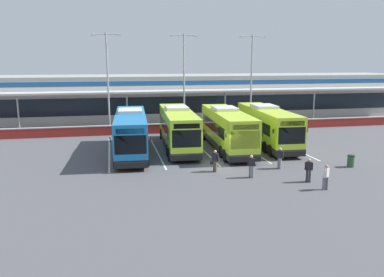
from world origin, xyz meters
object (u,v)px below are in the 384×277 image
object	(u,v)px
coach_bus_centre	(227,130)
pedestrian_approaching_bus	(251,165)
pedestrian_child	(326,176)
lamp_post_east	(251,75)
coach_bus_right_centre	(267,127)
lamp_post_centre	(184,76)
litter_bin	(351,161)
coach_bus_leftmost	(131,133)
pedestrian_in_dark_coat	(309,169)
pedestrian_with_handbag	(215,160)
lamp_post_west	(108,76)
coach_bus_left_centre	(178,129)
pedestrian_near_bin	(280,157)

from	to	relation	value
coach_bus_centre	pedestrian_approaching_bus	world-z (taller)	coach_bus_centre
pedestrian_child	lamp_post_east	bearing A→B (deg)	81.12
coach_bus_right_centre	lamp_post_centre	bearing A→B (deg)	121.67
coach_bus_centre	litter_bin	size ratio (longest dim) A/B	13.19
coach_bus_leftmost	pedestrian_in_dark_coat	distance (m)	15.56
lamp_post_east	pedestrian_with_handbag	bearing A→B (deg)	-117.09
pedestrian_with_handbag	lamp_post_west	bearing A→B (deg)	112.81
coach_bus_left_centre	coach_bus_right_centre	world-z (taller)	same
pedestrian_with_handbag	coach_bus_left_centre	bearing A→B (deg)	98.77
coach_bus_leftmost	coach_bus_right_centre	bearing A→B (deg)	3.86
pedestrian_near_bin	pedestrian_approaching_bus	distance (m)	3.40
coach_bus_left_centre	litter_bin	xyz separation A→B (m)	(11.84, -9.33, -1.32)
coach_bus_right_centre	litter_bin	size ratio (longest dim) A/B	13.19
pedestrian_with_handbag	litter_bin	distance (m)	10.59
coach_bus_centre	coach_bus_right_centre	size ratio (longest dim) A/B	1.00
coach_bus_centre	lamp_post_east	size ratio (longest dim) A/B	1.12
pedestrian_in_dark_coat	lamp_post_west	size ratio (longest dim) A/B	0.15
pedestrian_in_dark_coat	lamp_post_centre	bearing A→B (deg)	101.50
pedestrian_near_bin	litter_bin	xyz separation A→B (m)	(5.54, -0.69, -0.41)
coach_bus_centre	pedestrian_near_bin	xyz separation A→B (m)	(1.98, -7.28, -0.91)
coach_bus_leftmost	pedestrian_child	bearing A→B (deg)	-47.22
lamp_post_centre	lamp_post_west	bearing A→B (deg)	-179.64
pedestrian_in_dark_coat	lamp_post_east	xyz separation A→B (m)	(4.06, 22.38, 5.42)
pedestrian_with_handbag	litter_bin	xyz separation A→B (m)	(10.54, -0.90, -0.39)
coach_bus_right_centre	lamp_post_east	bearing A→B (deg)	78.08
pedestrian_approaching_bus	litter_bin	xyz separation A→B (m)	(8.46, 1.05, -0.41)
pedestrian_near_bin	litter_bin	bearing A→B (deg)	-7.13
coach_bus_left_centre	litter_bin	world-z (taller)	coach_bus_left_centre
coach_bus_left_centre	coach_bus_leftmost	bearing A→B (deg)	-162.83
pedestrian_approaching_bus	lamp_post_west	xyz separation A→B (m)	(-9.63, 19.90, 5.42)
pedestrian_with_handbag	lamp_post_east	xyz separation A→B (m)	(9.56, 18.69, 5.43)
coach_bus_centre	coach_bus_right_centre	bearing A→B (deg)	11.60
pedestrian_child	pedestrian_approaching_bus	distance (m)	5.05
coach_bus_right_centre	pedestrian_in_dark_coat	distance (m)	11.80
coach_bus_right_centre	pedestrian_with_handbag	distance (m)	10.82
pedestrian_child	coach_bus_leftmost	bearing A→B (deg)	132.78
coach_bus_centre	lamp_post_east	distance (m)	14.07
pedestrian_approaching_bus	litter_bin	bearing A→B (deg)	7.09
pedestrian_in_dark_coat	litter_bin	world-z (taller)	pedestrian_in_dark_coat
coach_bus_right_centre	lamp_post_centre	world-z (taller)	lamp_post_centre
pedestrian_with_handbag	pedestrian_approaching_bus	xyz separation A→B (m)	(2.08, -1.95, 0.02)
pedestrian_approaching_bus	lamp_post_east	xyz separation A→B (m)	(7.48, 20.64, 5.42)
coach_bus_leftmost	pedestrian_approaching_bus	world-z (taller)	coach_bus_leftmost
pedestrian_approaching_bus	pedestrian_child	bearing A→B (deg)	-42.55
pedestrian_in_dark_coat	coach_bus_centre	bearing A→B (deg)	102.95
lamp_post_east	coach_bus_leftmost	bearing A→B (deg)	-142.71
lamp_post_west	pedestrian_approaching_bus	bearing A→B (deg)	-64.17
litter_bin	pedestrian_near_bin	bearing A→B (deg)	172.87
coach_bus_centre	lamp_post_west	world-z (taller)	lamp_post_west
coach_bus_right_centre	lamp_post_east	size ratio (longest dim) A/B	1.12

